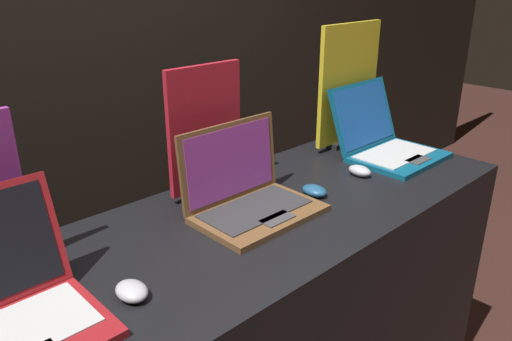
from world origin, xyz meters
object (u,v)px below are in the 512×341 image
laptop_middle (248,193)px  promo_stand_back (348,88)px  laptop_front (0,306)px  mouse_middle (314,191)px  mouse_front (132,291)px  mouse_back (360,171)px  promo_stand_middle (205,134)px  laptop_back (385,140)px

laptop_middle → promo_stand_back: promo_stand_back is taller
laptop_front → laptop_middle: size_ratio=0.94×
mouse_middle → promo_stand_back: promo_stand_back is taller
mouse_front → laptop_front: bearing=161.5°
promo_stand_back → mouse_back: bearing=-134.4°
mouse_front → promo_stand_back: (1.25, 0.33, 0.23)m
mouse_back → promo_stand_back: (0.25, 0.26, 0.23)m
promo_stand_middle → promo_stand_back: size_ratio=0.85×
promo_stand_back → promo_stand_middle: bearing=179.0°
promo_stand_back → mouse_front: bearing=-165.1°
laptop_front → laptop_back: size_ratio=0.96×
laptop_back → mouse_back: 0.26m
mouse_back → laptop_middle: bearing=172.1°
mouse_middle → promo_stand_back: bearing=26.8°
mouse_middle → laptop_back: 0.52m
laptop_front → mouse_back: size_ratio=3.97×
laptop_front → laptop_back: bearing=1.9°
laptop_back → promo_stand_middle: bearing=164.3°
promo_stand_middle → mouse_back: (0.50, -0.27, -0.19)m
mouse_middle → laptop_back: (0.51, 0.06, 0.05)m
mouse_back → promo_stand_back: promo_stand_back is taller
laptop_front → mouse_front: laptop_front is taller
promo_stand_middle → mouse_back: bearing=-28.6°
mouse_front → mouse_middle: 0.75m
mouse_front → laptop_back: (1.25, 0.13, 0.05)m
mouse_middle → promo_stand_middle: bearing=132.0°
promo_stand_middle → laptop_back: bearing=-15.7°
mouse_front → mouse_middle: size_ratio=0.99×
promo_stand_middle → promo_stand_back: (0.75, -0.01, 0.04)m
promo_stand_back → laptop_front: bearing=-170.7°
mouse_middle → laptop_back: bearing=6.6°
laptop_front → promo_stand_back: (1.51, 0.25, 0.18)m
laptop_middle → mouse_front: bearing=-164.1°
promo_stand_back → laptop_back: bearing=-90.0°
mouse_middle → mouse_back: mouse_back is taller
mouse_front → promo_stand_middle: (0.50, 0.35, 0.19)m
mouse_front → mouse_middle: (0.74, 0.07, -0.00)m
mouse_back → promo_stand_middle: bearing=151.4°
laptop_middle → mouse_middle: (0.24, -0.07, -0.05)m
laptop_back → promo_stand_back: 0.27m
mouse_middle → promo_stand_middle: size_ratio=0.21×
laptop_middle → mouse_middle: size_ratio=4.15×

